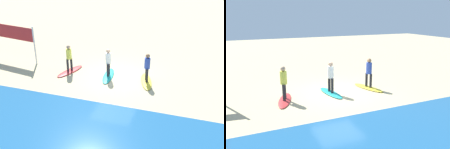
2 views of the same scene
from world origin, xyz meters
TOP-DOWN VIEW (x-y plane):
  - ground_plane at (0.00, 0.00)m, footprint 60.00×60.00m
  - surfboard_yellow at (-1.91, 0.02)m, footprint 1.13×2.17m
  - surfer_yellow at (-1.91, 0.02)m, footprint 0.32×0.45m
  - surfboard_teal at (0.39, -0.01)m, footprint 0.83×2.16m
  - surfer_teal at (0.39, -0.01)m, footprint 0.32×0.46m
  - surfboard_red at (2.84, 0.10)m, footprint 1.18×2.17m
  - surfer_red at (2.84, 0.10)m, footprint 0.32×0.44m

SIDE VIEW (x-z plane):
  - ground_plane at x=0.00m, z-range 0.00..0.00m
  - surfboard_yellow at x=-1.91m, z-range 0.00..0.09m
  - surfboard_teal at x=0.39m, z-range 0.00..0.09m
  - surfboard_red at x=2.84m, z-range 0.00..0.09m
  - surfer_yellow at x=-1.91m, z-range 0.22..1.86m
  - surfer_teal at x=0.39m, z-range 0.22..1.86m
  - surfer_red at x=2.84m, z-range 0.22..1.86m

